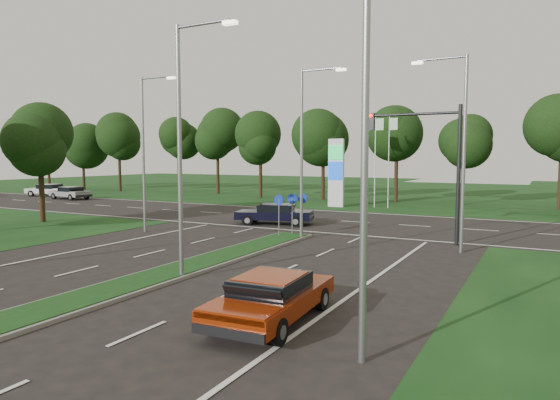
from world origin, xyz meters
The scene contains 18 objects.
ground centered at (0.00, 0.00, 0.00)m, with size 160.00×160.00×0.00m, color black.
verge_far centered at (0.00, 55.00, 0.00)m, with size 160.00×50.00×0.02m, color black.
cross_road centered at (0.00, 24.00, 0.00)m, with size 160.00×12.00×0.02m, color black.
median_kerb centered at (0.00, 4.00, 0.06)m, with size 2.00×26.00×0.12m, color slate.
streetlight_median_near centered at (1.00, 6.00, 5.08)m, with size 2.53×0.22×9.00m.
streetlight_median_far centered at (1.00, 16.00, 5.08)m, with size 2.53×0.22×9.00m.
streetlight_left_far centered at (-8.30, 14.00, 5.08)m, with size 2.53×0.22×9.00m.
streetlight_right_far centered at (8.80, 16.00, 5.08)m, with size 2.53×0.22×9.00m.
streetlight_right_near centered at (8.80, 2.00, 5.08)m, with size 2.53×0.22×9.00m.
traffic_signal centered at (7.19, 18.00, 4.65)m, with size 5.10×0.42×7.00m.
median_signs centered at (0.00, 16.40, 1.71)m, with size 1.16×1.76×2.38m.
gas_pylon centered at (-3.79, 33.05, 3.20)m, with size 5.80×1.26×8.00m.
tree_left_far centered at (-17.90, 13.93, 6.11)m, with size 5.20×5.20×8.86m.
treeline_far centered at (0.10, 39.93, 6.83)m, with size 6.00×6.00×9.90m.
red_sedan centered at (6.00, 3.40, 0.69)m, with size 2.23×4.81×1.29m.
navy_sedan centered at (-3.24, 20.40, 0.72)m, with size 5.28×3.34×1.35m.
far_car_a centered at (-31.38, 27.32, 0.71)m, with size 4.76×2.38×1.33m.
far_car_b centered at (-36.99, 29.01, 0.74)m, with size 5.14×3.22×1.38m.
Camera 1 is at (12.36, -8.01, 4.41)m, focal length 32.00 mm.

